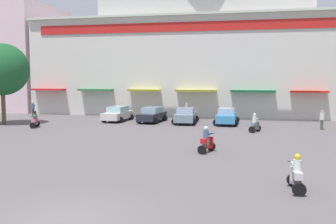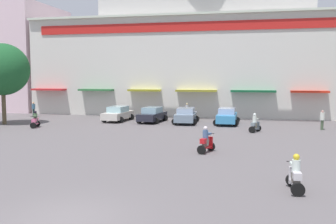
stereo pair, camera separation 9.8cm
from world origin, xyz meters
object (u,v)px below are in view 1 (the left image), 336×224
Objects in this scene: parked_car_1 at (152,115)px; scooter_rider_7 at (255,124)px; parked_car_3 at (227,116)px; pedestrian_1 at (322,119)px; parked_car_2 at (186,116)px; plaza_tree_2 at (2,70)px; pedestrian_2 at (33,108)px; parked_car_0 at (118,114)px; pedestrian_0 at (187,110)px; scooter_rider_2 at (207,142)px; scooter_rider_5 at (296,175)px; scooter_rider_0 at (35,121)px.

scooter_rider_7 is (9.70, -4.61, -0.11)m from parked_car_1.
pedestrian_1 reaches higher than parked_car_3.
parked_car_2 is at bearing 171.11° from pedestrian_1.
pedestrian_2 is (-1.02, 6.52, -4.13)m from plaza_tree_2.
parked_car_0 is at bearing 178.09° from parked_car_3.
parked_car_1 is 4.27m from pedestrian_0.
pedestrian_0 is at bearing 3.94° from pedestrian_2.
pedestrian_2 is (-23.72, 6.60, 0.31)m from scooter_rider_7.
scooter_rider_2 reaches higher than scooter_rider_7.
parked_car_3 is at bearing 12.15° from plaza_tree_2.
scooter_rider_7 is at bearing 95.32° from scooter_rider_5.
plaza_tree_2 is at bearing -160.78° from parked_car_1.
scooter_rider_2 is at bearing -125.63° from pedestrian_1.
pedestrian_1 is at bearing -8.89° from parked_car_2.
plaza_tree_2 is at bearing -165.11° from parked_car_2.
pedestrian_2 is at bearing 164.44° from scooter_rider_7.
pedestrian_0 is (2.86, 3.15, 0.24)m from parked_car_1.
plaza_tree_2 is 22.29m from scooter_rider_2.
pedestrian_1 reaches higher than pedestrian_2.
parked_car_1 is at bearing 176.83° from parked_car_2.
pedestrian_0 is (-8.32, 23.59, 0.34)m from scooter_rider_5.
scooter_rider_7 is (2.52, -4.42, -0.13)m from parked_car_3.
pedestrian_1 reaches higher than parked_car_2.
scooter_rider_7 reaches higher than parked_car_1.
parked_car_1 is 10.75m from scooter_rider_7.
parked_car_2 is at bearing -7.15° from pedestrian_2.
scooter_rider_7 is at bearing -19.82° from parked_car_0.
plaza_tree_2 is 7.79m from pedestrian_2.
pedestrian_2 is at bearing 172.14° from pedestrian_1.
parked_car_0 is at bearing 177.06° from parked_car_2.
parked_car_1 is 2.54× the size of pedestrian_0.
pedestrian_1 is (24.13, 3.89, 0.32)m from scooter_rider_0.
parked_car_3 is 20.64m from scooter_rider_5.
pedestrian_2 is (-17.36, 2.18, 0.19)m from parked_car_2.
plaza_tree_2 is at bearing -153.51° from parked_car_0.
scooter_rider_5 is 0.89× the size of pedestrian_0.
pedestrian_2 is (-20.89, 15.60, 0.28)m from scooter_rider_2.
pedestrian_0 reaches higher than scooter_rider_0.
parked_car_3 is (10.74, -0.36, 0.02)m from parked_car_0.
scooter_rider_0 is 0.89× the size of pedestrian_2.
pedestrian_2 reaches higher than parked_car_0.
plaza_tree_2 is 17.45m from parked_car_2.
scooter_rider_2 reaches higher than parked_car_2.
pedestrian_0 reaches higher than pedestrian_2.
scooter_rider_5 is 0.93× the size of pedestrian_2.
parked_car_2 is 2.95× the size of scooter_rider_0.
scooter_rider_5 reaches higher than parked_car_2.
pedestrian_2 is (-5.06, 7.92, 0.33)m from scooter_rider_0.
plaza_tree_2 is 1.73× the size of parked_car_1.
plaza_tree_2 is 4.55× the size of pedestrian_2.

